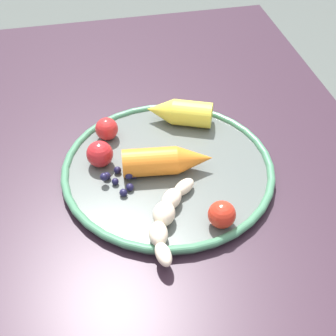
{
  "coord_description": "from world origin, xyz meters",
  "views": [
    {
      "loc": [
        -0.54,
        0.07,
        1.25
      ],
      "look_at": [
        -0.01,
        -0.04,
        0.75
      ],
      "focal_mm": 52.46,
      "sensor_mm": 36.0,
      "label": 1
    }
  ],
  "objects_px": {
    "carrot_orange": "(168,161)",
    "tomato_far": "(100,154)",
    "banana": "(168,216)",
    "plate": "(168,169)",
    "blueberry_pile": "(120,179)",
    "dining_table": "(143,218)",
    "tomato_mid": "(107,129)",
    "carrot_yellow": "(179,112)",
    "tomato_near": "(222,215)"
  },
  "relations": [
    {
      "from": "carrot_orange",
      "to": "tomato_far",
      "type": "height_order",
      "value": "carrot_orange"
    },
    {
      "from": "banana",
      "to": "tomato_far",
      "type": "distance_m",
      "value": 0.16
    },
    {
      "from": "plate",
      "to": "carrot_orange",
      "type": "bearing_deg",
      "value": 167.19
    },
    {
      "from": "carrot_orange",
      "to": "blueberry_pile",
      "type": "bearing_deg",
      "value": 97.83
    },
    {
      "from": "dining_table",
      "to": "tomato_mid",
      "type": "relative_size",
      "value": 28.67
    },
    {
      "from": "carrot_orange",
      "to": "tomato_far",
      "type": "distance_m",
      "value": 0.1
    },
    {
      "from": "plate",
      "to": "carrot_orange",
      "type": "xyz_separation_m",
      "value": [
        -0.01,
        0.0,
        0.02
      ]
    },
    {
      "from": "blueberry_pile",
      "to": "carrot_yellow",
      "type": "bearing_deg",
      "value": -43.59
    },
    {
      "from": "plate",
      "to": "carrot_yellow",
      "type": "distance_m",
      "value": 0.12
    },
    {
      "from": "plate",
      "to": "carrot_orange",
      "type": "relative_size",
      "value": 2.34
    },
    {
      "from": "banana",
      "to": "tomato_near",
      "type": "relative_size",
      "value": 3.92
    },
    {
      "from": "banana",
      "to": "tomato_near",
      "type": "xyz_separation_m",
      "value": [
        -0.02,
        -0.07,
        0.01
      ]
    },
    {
      "from": "carrot_orange",
      "to": "tomato_far",
      "type": "xyz_separation_m",
      "value": [
        0.04,
        0.1,
        -0.0
      ]
    },
    {
      "from": "blueberry_pile",
      "to": "tomato_mid",
      "type": "distance_m",
      "value": 0.11
    },
    {
      "from": "dining_table",
      "to": "carrot_yellow",
      "type": "height_order",
      "value": "carrot_yellow"
    },
    {
      "from": "carrot_yellow",
      "to": "blueberry_pile",
      "type": "bearing_deg",
      "value": 136.41
    },
    {
      "from": "banana",
      "to": "tomato_far",
      "type": "bearing_deg",
      "value": 29.54
    },
    {
      "from": "dining_table",
      "to": "carrot_orange",
      "type": "height_order",
      "value": "carrot_orange"
    },
    {
      "from": "dining_table",
      "to": "blueberry_pile",
      "type": "bearing_deg",
      "value": 122.57
    },
    {
      "from": "plate",
      "to": "banana",
      "type": "relative_size",
      "value": 2.17
    },
    {
      "from": "tomato_near",
      "to": "tomato_mid",
      "type": "distance_m",
      "value": 0.25
    },
    {
      "from": "blueberry_pile",
      "to": "tomato_mid",
      "type": "relative_size",
      "value": 1.65
    },
    {
      "from": "blueberry_pile",
      "to": "plate",
      "type": "bearing_deg",
      "value": -77.44
    },
    {
      "from": "carrot_orange",
      "to": "blueberry_pile",
      "type": "relative_size",
      "value": 2.26
    },
    {
      "from": "blueberry_pile",
      "to": "tomato_near",
      "type": "xyz_separation_m",
      "value": [
        -0.11,
        -0.12,
        0.01
      ]
    },
    {
      "from": "tomato_far",
      "to": "blueberry_pile",
      "type": "bearing_deg",
      "value": -154.18
    },
    {
      "from": "dining_table",
      "to": "tomato_near",
      "type": "relative_size",
      "value": 27.86
    },
    {
      "from": "carrot_yellow",
      "to": "tomato_far",
      "type": "relative_size",
      "value": 2.87
    },
    {
      "from": "plate",
      "to": "carrot_yellow",
      "type": "relative_size",
      "value": 2.77
    },
    {
      "from": "dining_table",
      "to": "carrot_yellow",
      "type": "distance_m",
      "value": 0.19
    },
    {
      "from": "banana",
      "to": "tomato_near",
      "type": "distance_m",
      "value": 0.07
    },
    {
      "from": "carrot_yellow",
      "to": "blueberry_pile",
      "type": "height_order",
      "value": "carrot_yellow"
    },
    {
      "from": "tomato_far",
      "to": "banana",
      "type": "bearing_deg",
      "value": -150.46
    },
    {
      "from": "carrot_orange",
      "to": "tomato_near",
      "type": "height_order",
      "value": "carrot_orange"
    },
    {
      "from": "plate",
      "to": "carrot_yellow",
      "type": "bearing_deg",
      "value": -21.36
    },
    {
      "from": "carrot_orange",
      "to": "dining_table",
      "type": "bearing_deg",
      "value": 73.16
    },
    {
      "from": "carrot_yellow",
      "to": "tomato_mid",
      "type": "height_order",
      "value": "carrot_yellow"
    },
    {
      "from": "plate",
      "to": "blueberry_pile",
      "type": "xyz_separation_m",
      "value": [
        -0.02,
        0.08,
        0.01
      ]
    },
    {
      "from": "dining_table",
      "to": "banana",
      "type": "height_order",
      "value": "banana"
    },
    {
      "from": "banana",
      "to": "tomato_far",
      "type": "xyz_separation_m",
      "value": [
        0.13,
        0.08,
        0.01
      ]
    },
    {
      "from": "banana",
      "to": "carrot_orange",
      "type": "distance_m",
      "value": 0.1
    },
    {
      "from": "dining_table",
      "to": "tomato_near",
      "type": "bearing_deg",
      "value": -145.76
    },
    {
      "from": "tomato_far",
      "to": "carrot_orange",
      "type": "bearing_deg",
      "value": -110.88
    },
    {
      "from": "banana",
      "to": "tomato_far",
      "type": "height_order",
      "value": "tomato_far"
    },
    {
      "from": "carrot_orange",
      "to": "tomato_mid",
      "type": "bearing_deg",
      "value": 39.16
    },
    {
      "from": "plate",
      "to": "tomato_near",
      "type": "bearing_deg",
      "value": -159.3
    },
    {
      "from": "dining_table",
      "to": "blueberry_pile",
      "type": "height_order",
      "value": "blueberry_pile"
    },
    {
      "from": "dining_table",
      "to": "tomato_far",
      "type": "relative_size",
      "value": 26.06
    },
    {
      "from": "dining_table",
      "to": "banana",
      "type": "bearing_deg",
      "value": -170.14
    },
    {
      "from": "banana",
      "to": "carrot_yellow",
      "type": "height_order",
      "value": "carrot_yellow"
    }
  ]
}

